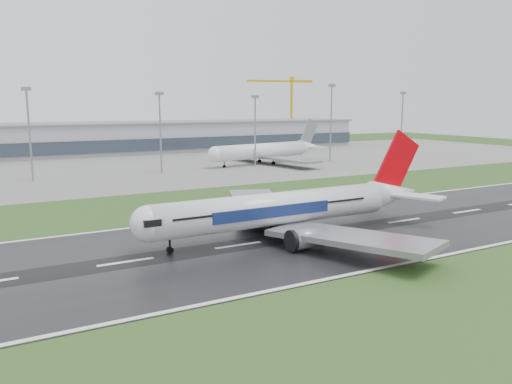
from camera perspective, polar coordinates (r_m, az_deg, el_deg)
ground at (r=112.79m, az=16.47°, el=-3.17°), size 520.00×520.00×0.00m
runway at (r=112.78m, az=16.47°, el=-3.15°), size 400.00×45.00×0.10m
apron at (r=218.18m, az=-7.41°, el=3.33°), size 400.00×130.00×0.08m
terminal at (r=274.11m, az=-12.05°, el=6.09°), size 240.00×36.00×15.00m
main_airliner at (r=94.90m, az=4.40°, el=0.56°), size 63.26×60.30×18.53m
parked_airliner at (r=211.52m, az=1.09°, el=5.63°), size 70.06×66.73×17.77m
tower_crane at (r=329.19m, az=4.04°, el=9.28°), size 41.62×15.10×42.49m
floodmast_1 at (r=177.87m, az=-24.32°, el=5.75°), size 0.64×0.64×29.07m
floodmast_2 at (r=186.40m, az=-10.80°, el=6.45°), size 0.64×0.64×28.07m
floodmast_3 at (r=201.94m, az=-0.10°, el=6.75°), size 0.64×0.64×27.18m
floodmast_4 at (r=222.25m, az=8.51°, el=7.58°), size 0.64×0.64×32.22m
floodmast_5 at (r=249.70m, az=16.22°, el=7.23°), size 0.64×0.64×29.50m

